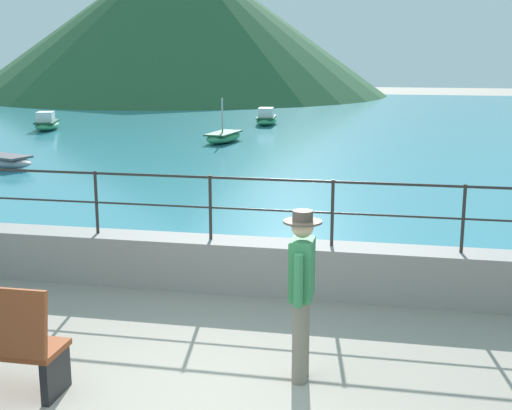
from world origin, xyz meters
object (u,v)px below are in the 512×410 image
object	(u,v)px
person_walking	(302,287)
boat_5	(47,123)
boat_2	(224,137)
boat_4	(0,161)
boat_3	(266,119)

from	to	relation	value
person_walking	boat_5	distance (m)	24.06
person_walking	boat_2	size ratio (longest dim) A/B	0.73
boat_4	boat_5	size ratio (longest dim) A/B	1.00
person_walking	boat_4	world-z (taller)	person_walking
boat_2	boat_5	distance (m)	8.54
boat_2	boat_3	distance (m)	6.35
boat_3	boat_5	size ratio (longest dim) A/B	0.96
person_walking	boat_4	xyz separation A→B (m)	(-9.97, 10.94, -0.72)
boat_3	boat_4	world-z (taller)	boat_3
boat_4	boat_5	world-z (taller)	boat_5
boat_4	boat_2	bearing A→B (deg)	53.96
boat_5	boat_4	bearing A→B (deg)	-69.58
boat_2	boat_5	size ratio (longest dim) A/B	0.98
person_walking	boat_3	bearing A→B (deg)	101.40
person_walking	boat_2	distance (m)	18.29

